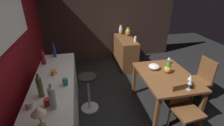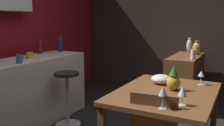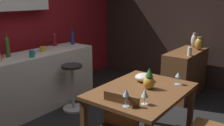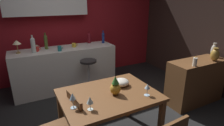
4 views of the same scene
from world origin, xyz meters
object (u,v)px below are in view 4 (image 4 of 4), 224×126
fruit_bowl (121,82)px  cup_red (37,49)px  bar_stool (89,77)px  wine_glass_right (73,97)px  pineapple_centerpiece (115,87)px  cup_teal (60,48)px  vase_brass (215,55)px  cup_mustard (74,45)px  dining_table (109,100)px  counter_lamp (17,43)px  wine_bottle_olive (46,41)px  cup_cream (36,47)px  pillar_candle_tall (195,62)px  wine_bottle_ruby (89,38)px  wine_glass_center (90,100)px  wine_glass_left (147,87)px  sideboard_cabinet (195,82)px  wine_bottle_cobalt (103,37)px  wine_bottle_clear (33,45)px  vase_ceramic_ivory (214,50)px

fruit_bowl → cup_red: cup_red is taller
bar_stool → wine_glass_right: wine_glass_right is taller
pineapple_centerpiece → cup_teal: 1.78m
pineapple_centerpiece → vase_brass: bearing=3.6°
cup_mustard → vase_brass: size_ratio=0.53×
dining_table → counter_lamp: (-0.94, 1.91, 0.45)m
vase_brass → wine_bottle_olive: bearing=143.1°
cup_cream → pillar_candle_tall: size_ratio=0.69×
bar_stool → wine_bottle_ruby: wine_bottle_ruby is taller
bar_stool → cup_red: 1.14m
fruit_bowl → pillar_candle_tall: bearing=-3.3°
wine_bottle_ruby → wine_glass_center: bearing=-110.6°
wine_glass_left → cup_teal: 2.06m
wine_glass_right → fruit_bowl: 0.77m
fruit_bowl → cup_mustard: (-0.12, 1.77, 0.15)m
wine_glass_center → bar_stool: bearing=70.3°
fruit_bowl → wine_glass_center: bearing=-149.2°
bar_stool → cup_mustard: cup_mustard is taller
pineapple_centerpiece → wine_glass_center: bearing=-156.6°
cup_teal → sideboard_cabinet: bearing=-35.4°
bar_stool → wine_glass_center: wine_glass_center is taller
wine_bottle_cobalt → wine_glass_left: bearing=-101.3°
cup_mustard → counter_lamp: bearing=179.4°
sideboard_cabinet → wine_glass_left: size_ratio=7.37×
wine_bottle_clear → wine_bottle_cobalt: (1.51, 0.14, -0.02)m
cup_teal → cup_cream: bearing=135.4°
wine_bottle_clear → cup_mustard: bearing=5.9°
cup_teal → pillar_candle_tall: bearing=-42.7°
dining_table → pillar_candle_tall: size_ratio=7.05×
cup_red → pillar_candle_tall: 2.87m
sideboard_cabinet → counter_lamp: 3.38m
wine_bottle_clear → cup_mustard: size_ratio=2.70×
counter_lamp → wine_glass_center: bearing=-74.1°
wine_bottle_cobalt → vase_ceramic_ivory: 2.28m
fruit_bowl → pineapple_centerpiece: bearing=-136.7°
dining_table → cup_cream: size_ratio=10.23×
dining_table → bar_stool: (0.24, 1.38, -0.25)m
wine_bottle_olive → vase_ceramic_ivory: size_ratio=1.24×
wine_bottle_clear → wine_bottle_olive: bearing=35.0°
wine_bottle_cobalt → pillar_candle_tall: wine_bottle_cobalt is taller
wine_glass_left → pineapple_centerpiece: bearing=148.2°
wine_bottle_ruby → cup_cream: 1.16m
wine_bottle_clear → wine_bottle_ruby: bearing=13.9°
wine_bottle_ruby → cup_cream: (-1.16, -0.02, -0.09)m
sideboard_cabinet → wine_glass_right: size_ratio=6.16×
bar_stool → wine_glass_center: bearing=-109.7°
pineapple_centerpiece → cup_cream: 2.25m
wine_bottle_ruby → vase_brass: size_ratio=1.11×
dining_table → fruit_bowl: fruit_bowl is taller
pillar_candle_tall → vase_brass: 0.55m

